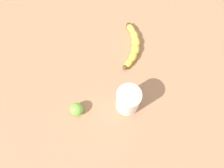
# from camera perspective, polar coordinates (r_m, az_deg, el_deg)

# --- Properties ---
(wooden_tabletop) EXTENTS (1.20, 1.20, 0.03)m
(wooden_tabletop) POSITION_cam_1_polar(r_m,az_deg,el_deg) (0.80, 3.21, -0.22)
(wooden_tabletop) COLOR #A27554
(wooden_tabletop) RESTS_ON ground
(banana) EXTENTS (0.09, 0.20, 0.03)m
(banana) POSITION_cam_1_polar(r_m,az_deg,el_deg) (0.84, 5.50, 9.82)
(banana) COLOR yellow
(banana) RESTS_ON wooden_tabletop
(smoothie_glass) EXTENTS (0.08, 0.08, 0.10)m
(smoothie_glass) POSITION_cam_1_polar(r_m,az_deg,el_deg) (0.71, 4.17, -4.25)
(smoothie_glass) COLOR silver
(smoothie_glass) RESTS_ON wooden_tabletop
(lime_fruit) EXTENTS (0.04, 0.04, 0.04)m
(lime_fruit) POSITION_cam_1_polar(r_m,az_deg,el_deg) (0.74, -9.13, -6.47)
(lime_fruit) COLOR #75C142
(lime_fruit) RESTS_ON wooden_tabletop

